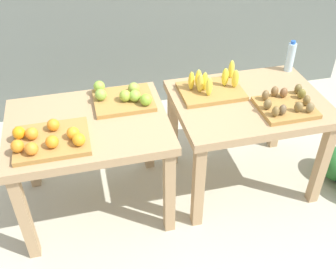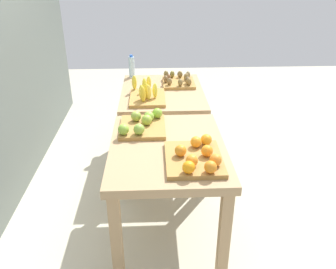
# 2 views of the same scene
# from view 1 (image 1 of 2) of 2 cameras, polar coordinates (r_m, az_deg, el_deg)

# --- Properties ---
(ground_plane) EXTENTS (8.00, 8.00, 0.00)m
(ground_plane) POSITION_cam_1_polar(r_m,az_deg,el_deg) (3.18, 0.42, -8.00)
(ground_plane) COLOR #BEB8A0
(display_table_left) EXTENTS (1.04, 0.80, 0.76)m
(display_table_left) POSITION_cam_1_polar(r_m,az_deg,el_deg) (2.70, -11.13, -0.22)
(display_table_left) COLOR tan
(display_table_left) RESTS_ON ground_plane
(display_table_right) EXTENTS (1.04, 0.80, 0.76)m
(display_table_right) POSITION_cam_1_polar(r_m,az_deg,el_deg) (2.92, 11.20, 3.04)
(display_table_right) COLOR tan
(display_table_right) RESTS_ON ground_plane
(orange_bin) EXTENTS (0.46, 0.36, 0.11)m
(orange_bin) POSITION_cam_1_polar(r_m,az_deg,el_deg) (2.48, -16.49, -0.63)
(orange_bin) COLOR #AA7C3C
(orange_bin) RESTS_ON display_table_left
(apple_bin) EXTENTS (0.40, 0.36, 0.11)m
(apple_bin) POSITION_cam_1_polar(r_m,az_deg,el_deg) (2.77, -6.34, 5.26)
(apple_bin) COLOR #AA7C3C
(apple_bin) RESTS_ON display_table_left
(banana_crate) EXTENTS (0.45, 0.32, 0.17)m
(banana_crate) POSITION_cam_1_polar(r_m,az_deg,el_deg) (2.87, 6.17, 6.71)
(banana_crate) COLOR #AA7C3C
(banana_crate) RESTS_ON display_table_right
(kiwi_bin) EXTENTS (0.36, 0.33, 0.10)m
(kiwi_bin) POSITION_cam_1_polar(r_m,az_deg,el_deg) (2.80, 16.41, 4.08)
(kiwi_bin) COLOR #AA7C3C
(kiwi_bin) RESTS_ON display_table_right
(water_bottle) EXTENTS (0.06, 0.06, 0.24)m
(water_bottle) POSITION_cam_1_polar(r_m,az_deg,el_deg) (3.25, 16.94, 10.47)
(water_bottle) COLOR silver
(water_bottle) RESTS_ON display_table_right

